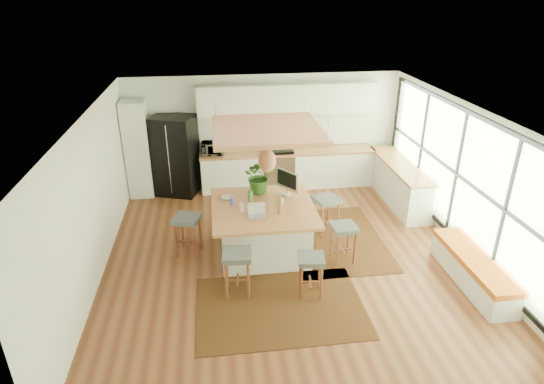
{
  "coord_description": "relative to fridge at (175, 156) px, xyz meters",
  "views": [
    {
      "loc": [
        -1.2,
        -7.0,
        4.58
      ],
      "look_at": [
        -0.2,
        0.5,
        1.1
      ],
      "focal_mm": 29.91,
      "sensor_mm": 36.0,
      "label": 1
    }
  ],
  "objects": [
    {
      "name": "back_counter_base",
      "position": [
        2.67,
        0.02,
        -0.49
      ],
      "size": [
        4.2,
        0.6,
        0.88
      ],
      "primitive_type": "cube",
      "color": "white",
      "rests_on": "floor"
    },
    {
      "name": "backsplash",
      "position": [
        2.67,
        0.32,
        0.43
      ],
      "size": [
        4.2,
        0.02,
        0.8
      ],
      "primitive_type": "cube",
      "color": "white",
      "rests_on": "wall_back"
    },
    {
      "name": "stool_right_back",
      "position": [
        3.04,
        -2.38,
        -0.57
      ],
      "size": [
        0.59,
        0.59,
        0.79
      ],
      "primitive_type": null,
      "rotation": [
        0.0,
        0.0,
        1.88
      ],
      "color": "#494E51",
      "rests_on": "floor"
    },
    {
      "name": "ceiling_panel",
      "position": [
        1.82,
        -2.76,
        1.12
      ],
      "size": [
        1.86,
        1.86,
        0.8
      ],
      "primitive_type": null,
      "color": "#A9633C",
      "rests_on": "ceiling"
    },
    {
      "name": "island_plant",
      "position": [
        1.74,
        -2.26,
        0.27
      ],
      "size": [
        0.67,
        0.73,
        0.52
      ],
      "primitive_type": "imported",
      "rotation": [
        0.0,
        0.0,
        0.1
      ],
      "color": "#1E4C19",
      "rests_on": "island"
    },
    {
      "name": "rug_right",
      "position": [
        3.18,
        -2.66,
        -0.92
      ],
      "size": [
        1.8,
        2.6,
        0.01
      ],
      "primitive_type": "cube",
      "color": "black",
      "rests_on": "floor"
    },
    {
      "name": "wall_back",
      "position": [
        2.12,
        0.34,
        0.42
      ],
      "size": [
        6.5,
        0.0,
        6.5
      ],
      "primitive_type": "plane",
      "rotation": [
        1.57,
        0.0,
        0.0
      ],
      "color": "white",
      "rests_on": "ground"
    },
    {
      "name": "fridge",
      "position": [
        0.0,
        0.0,
        0.0
      ],
      "size": [
        1.12,
        1.0,
        1.88
      ],
      "primitive_type": null,
      "rotation": [
        0.0,
        0.0,
        -0.33
      ],
      "color": "black",
      "rests_on": "floor"
    },
    {
      "name": "island_bottle_0",
      "position": [
        1.18,
        -2.79,
        0.1
      ],
      "size": [
        0.07,
        0.07,
        0.19
      ],
      "primitive_type": "cylinder",
      "color": "blue",
      "rests_on": "island"
    },
    {
      "name": "window_wall",
      "position": [
        5.34,
        -3.16,
        0.47
      ],
      "size": [
        0.1,
        6.2,
        2.6
      ],
      "primitive_type": null,
      "color": "black",
      "rests_on": "wall_right"
    },
    {
      "name": "stool_near_left",
      "position": [
        1.17,
        -4.11,
        -0.57
      ],
      "size": [
        0.49,
        0.49,
        0.77
      ],
      "primitive_type": null,
      "rotation": [
        0.0,
        0.0,
        -0.08
      ],
      "color": "#494E51",
      "rests_on": "floor"
    },
    {
      "name": "wall_right",
      "position": [
        5.37,
        -3.16,
        0.42
      ],
      "size": [
        0.0,
        7.0,
        7.0
      ],
      "primitive_type": "plane",
      "rotation": [
        1.57,
        0.0,
        -1.57
      ],
      "color": "white",
      "rests_on": "ground"
    },
    {
      "name": "island",
      "position": [
        1.73,
        -2.89,
        -0.46
      ],
      "size": [
        1.85,
        1.85,
        0.93
      ],
      "primitive_type": null,
      "color": "#A9633C",
      "rests_on": "floor"
    },
    {
      "name": "monitor",
      "position": [
        2.23,
        -2.47,
        0.26
      ],
      "size": [
        0.47,
        0.55,
        0.5
      ],
      "primitive_type": null,
      "rotation": [
        0.0,
        0.0,
        -0.95
      ],
      "color": "#A5A5AA",
      "rests_on": "island"
    },
    {
      "name": "window_bench",
      "position": [
        5.07,
        -4.36,
        -0.68
      ],
      "size": [
        0.52,
        2.0,
        0.5
      ],
      "primitive_type": null,
      "color": "white",
      "rests_on": "floor"
    },
    {
      "name": "upper_cabinets",
      "position": [
        2.67,
        0.16,
        1.22
      ],
      "size": [
        4.2,
        0.34,
        0.7
      ],
      "primitive_type": "cube",
      "color": "white",
      "rests_on": "wall_back"
    },
    {
      "name": "pantry",
      "position": [
        -0.83,
        0.02,
        0.2
      ],
      "size": [
        0.55,
        0.6,
        2.25
      ],
      "primitive_type": "cube",
      "color": "white",
      "rests_on": "floor"
    },
    {
      "name": "stool_near_right",
      "position": [
        2.33,
        -4.28,
        -0.57
      ],
      "size": [
        0.46,
        0.46,
        0.7
      ],
      "primitive_type": null,
      "rotation": [
        0.0,
        0.0,
        -0.14
      ],
      "color": "#494E51",
      "rests_on": "floor"
    },
    {
      "name": "island_bottle_2",
      "position": [
        1.98,
        -3.19,
        0.1
      ],
      "size": [
        0.07,
        0.07,
        0.19
      ],
      "primitive_type": "cylinder",
      "color": "brown",
      "rests_on": "island"
    },
    {
      "name": "island_bowl",
      "position": [
        1.1,
        -2.49,
        0.03
      ],
      "size": [
        0.22,
        0.22,
        0.05
      ],
      "primitive_type": "imported",
      "rotation": [
        0.0,
        0.0,
        -0.02
      ],
      "color": "beige",
      "rests_on": "island"
    },
    {
      "name": "island_bottle_4",
      "position": [
        1.53,
        -2.64,
        0.1
      ],
      "size": [
        0.07,
        0.07,
        0.19
      ],
      "primitive_type": "cylinder",
      "color": "#517546",
      "rests_on": "island"
    },
    {
      "name": "island_bottle_3",
      "position": [
        2.08,
        -2.84,
        0.1
      ],
      "size": [
        0.07,
        0.07,
        0.19
      ],
      "primitive_type": "cylinder",
      "color": "beige",
      "rests_on": "island"
    },
    {
      "name": "ceiling",
      "position": [
        2.12,
        -3.16,
        1.78
      ],
      "size": [
        7.0,
        7.0,
        0.0
      ],
      "primitive_type": "plane",
      "rotation": [
        3.14,
        0.0,
        0.0
      ],
      "color": "white",
      "rests_on": "ground"
    },
    {
      "name": "right_counter_top",
      "position": [
        5.05,
        -1.16,
        -0.03
      ],
      "size": [
        0.64,
        2.54,
        0.05
      ],
      "primitive_type": "cube",
      "color": "#A9633C",
      "rests_on": "right_counter_base"
    },
    {
      "name": "right_counter_base",
      "position": [
        5.05,
        -1.16,
        -0.49
      ],
      "size": [
        0.6,
        2.5,
        0.88
      ],
      "primitive_type": "cube",
      "color": "white",
      "rests_on": "floor"
    },
    {
      "name": "range",
      "position": [
        2.42,
        0.02,
        -0.43
      ],
      "size": [
        0.76,
        0.62,
        1.0
      ],
      "primitive_type": null,
      "color": "#A5A5AA",
      "rests_on": "floor"
    },
    {
      "name": "stool_right_front",
      "position": [
        3.1,
        -3.41,
        -0.57
      ],
      "size": [
        0.46,
        0.46,
        0.73
      ],
      "primitive_type": null,
      "rotation": [
        0.0,
        0.0,
        1.65
      ],
      "color": "#494E51",
      "rests_on": "floor"
    },
    {
      "name": "island_bottle_1",
      "position": [
        1.33,
        -3.04,
        0.1
      ],
      "size": [
        0.07,
        0.07,
        0.19
      ],
      "primitive_type": "cylinder",
      "color": "silver",
      "rests_on": "island"
    },
    {
      "name": "rug_near",
      "position": [
        1.79,
        -4.57,
        -0.92
      ],
      "size": [
        2.6,
        1.8,
        0.01
      ],
      "primitive_type": "cube",
      "color": "black",
      "rests_on": "floor"
    },
    {
      "name": "wall_left",
      "position": [
        -1.13,
        -3.16,
        0.42
      ],
      "size": [
        0.0,
        7.0,
        7.0
      ],
      "primitive_type": "plane",
      "rotation": [
        1.57,
        0.0,
        1.57
      ],
      "color": "white",
      "rests_on": "ground"
    },
    {
      "name": "laptop",
      "position": [
        1.59,
        -3.26,
        0.12
      ],
      "size": [
        0.32,
        0.34,
        0.23
      ],
      "primitive_type": null,
      "rotation": [
        0.0,
        0.0,
        0.04
      ],
      "color": "#A5A5AA",
      "rests_on": "island"
    },
    {
      "name": "wall_front",
      "position": [
        2.12,
        -6.66,
        0.42
      ],
      "size": [
        6.5,
        0.0,
        6.5
      ],
      "primitive_type": "plane",
      "rotation": [
        -1.57,
        0.0,
        0.0
      ],
      "color": "white",
      "rests_on": "ground"
    },
    {
      "name": "microwave",
      "position": [
        0.87,
        0.04,
        0.18
      ],
      "size": [
        0.54,
        0.33,
        0.35
      ],
      "primitive_type": "imported",
      "rotation": [
        0.0,
        0.0,
        -0.08
      ],
      "color": "#A5A5AA",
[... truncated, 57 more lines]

